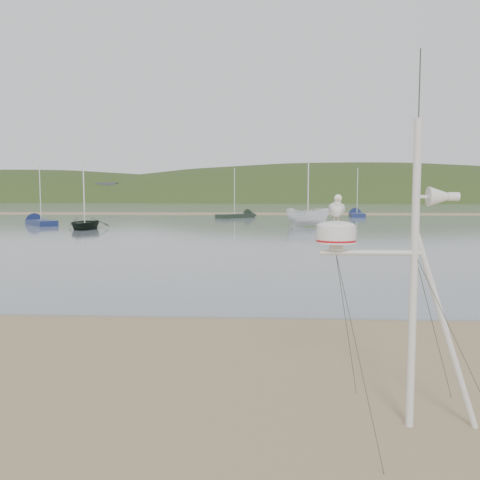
{
  "coord_description": "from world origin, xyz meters",
  "views": [
    {
      "loc": [
        2.3,
        -7.51,
        2.84
      ],
      "look_at": [
        1.85,
        1.0,
        2.09
      ],
      "focal_mm": 38.0,
      "sensor_mm": 36.0,
      "label": 1
    }
  ],
  "objects_px": {
    "sailboat_dark_mid": "(244,215)",
    "sailboat_blue_near": "(36,222)",
    "boat_white": "(308,201)",
    "sailboat_blue_far": "(356,214)",
    "mast_rig": "(408,340)",
    "boat_dark": "(84,200)"
  },
  "relations": [
    {
      "from": "mast_rig",
      "to": "sailboat_blue_far",
      "type": "height_order",
      "value": "sailboat_blue_far"
    },
    {
      "from": "sailboat_blue_near",
      "to": "boat_dark",
      "type": "bearing_deg",
      "value": -42.6
    },
    {
      "from": "boat_white",
      "to": "sailboat_blue_near",
      "type": "height_order",
      "value": "sailboat_blue_near"
    },
    {
      "from": "sailboat_blue_far",
      "to": "sailboat_blue_near",
      "type": "distance_m",
      "value": 40.4
    },
    {
      "from": "sailboat_blue_far",
      "to": "boat_dark",
      "type": "bearing_deg",
      "value": -134.19
    },
    {
      "from": "boat_dark",
      "to": "sailboat_blue_far",
      "type": "relative_size",
      "value": 0.67
    },
    {
      "from": "boat_white",
      "to": "sailboat_blue_near",
      "type": "bearing_deg",
      "value": 122.64
    },
    {
      "from": "boat_white",
      "to": "sailboat_blue_far",
      "type": "height_order",
      "value": "sailboat_blue_far"
    },
    {
      "from": "boat_white",
      "to": "sailboat_dark_mid",
      "type": "height_order",
      "value": "sailboat_dark_mid"
    },
    {
      "from": "boat_white",
      "to": "sailboat_dark_mid",
      "type": "distance_m",
      "value": 20.09
    },
    {
      "from": "boat_white",
      "to": "sailboat_dark_mid",
      "type": "bearing_deg",
      "value": 57.29
    },
    {
      "from": "mast_rig",
      "to": "boat_white",
      "type": "bearing_deg",
      "value": 87.17
    },
    {
      "from": "boat_dark",
      "to": "boat_white",
      "type": "bearing_deg",
      "value": 5.26
    },
    {
      "from": "mast_rig",
      "to": "sailboat_blue_far",
      "type": "bearing_deg",
      "value": 80.78
    },
    {
      "from": "sailboat_dark_mid",
      "to": "sailboat_blue_near",
      "type": "xyz_separation_m",
      "value": [
        -19.5,
        -16.36,
        -0.0
      ]
    },
    {
      "from": "sailboat_blue_far",
      "to": "sailboat_blue_near",
      "type": "relative_size",
      "value": 1.06
    },
    {
      "from": "mast_rig",
      "to": "sailboat_dark_mid",
      "type": "height_order",
      "value": "sailboat_dark_mid"
    },
    {
      "from": "mast_rig",
      "to": "sailboat_dark_mid",
      "type": "relative_size",
      "value": 0.68
    },
    {
      "from": "mast_rig",
      "to": "sailboat_dark_mid",
      "type": "distance_m",
      "value": 58.53
    },
    {
      "from": "sailboat_blue_near",
      "to": "sailboat_dark_mid",
      "type": "bearing_deg",
      "value": 40.0
    },
    {
      "from": "boat_white",
      "to": "boat_dark",
      "type": "bearing_deg",
      "value": 140.57
    },
    {
      "from": "mast_rig",
      "to": "sailboat_blue_far",
      "type": "relative_size",
      "value": 0.63
    }
  ]
}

